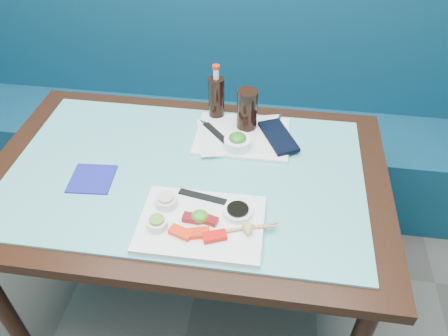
# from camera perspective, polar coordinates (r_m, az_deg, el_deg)

# --- Properties ---
(booth_bench) EXTENTS (3.00, 0.56, 1.17)m
(booth_bench) POSITION_cam_1_polar(r_m,az_deg,el_deg) (2.40, -0.34, 6.06)
(booth_bench) COLOR navy
(booth_bench) RESTS_ON ground
(dining_table) EXTENTS (1.40, 0.90, 0.75)m
(dining_table) POSITION_cam_1_polar(r_m,az_deg,el_deg) (1.58, -4.89, -2.94)
(dining_table) COLOR black
(dining_table) RESTS_ON ground
(glass_top) EXTENTS (1.22, 0.76, 0.01)m
(glass_top) POSITION_cam_1_polar(r_m,az_deg,el_deg) (1.52, -5.07, -0.60)
(glass_top) COLOR #5BB3B7
(glass_top) RESTS_ON dining_table
(sashimi_plate) EXTENTS (0.38, 0.27, 0.02)m
(sashimi_plate) POSITION_cam_1_polar(r_m,az_deg,el_deg) (1.33, -2.99, -7.36)
(sashimi_plate) COLOR white
(sashimi_plate) RESTS_ON glass_top
(salmon_left) EXTENTS (0.08, 0.05, 0.02)m
(salmon_left) POSITION_cam_1_polar(r_m,az_deg,el_deg) (1.29, -5.67, -8.39)
(salmon_left) COLOR #FF350A
(salmon_left) RESTS_ON sashimi_plate
(salmon_mid) EXTENTS (0.08, 0.05, 0.02)m
(salmon_mid) POSITION_cam_1_polar(r_m,az_deg,el_deg) (1.29, -3.43, -8.49)
(salmon_mid) COLOR red
(salmon_mid) RESTS_ON sashimi_plate
(salmon_right) EXTENTS (0.08, 0.06, 0.02)m
(salmon_right) POSITION_cam_1_polar(r_m,az_deg,el_deg) (1.28, -1.24, -8.92)
(salmon_right) COLOR red
(salmon_right) RESTS_ON sashimi_plate
(tuna_left) EXTENTS (0.06, 0.04, 0.02)m
(tuna_left) POSITION_cam_1_polar(r_m,az_deg,el_deg) (1.33, -4.26, -6.53)
(tuna_left) COLOR maroon
(tuna_left) RESTS_ON sashimi_plate
(tuna_right) EXTENTS (0.06, 0.04, 0.02)m
(tuna_right) POSITION_cam_1_polar(r_m,az_deg,el_deg) (1.32, -1.91, -6.81)
(tuna_right) COLOR maroon
(tuna_right) RESTS_ON sashimi_plate
(seaweed_garnish) EXTENTS (0.06, 0.05, 0.03)m
(seaweed_garnish) POSITION_cam_1_polar(r_m,az_deg,el_deg) (1.32, -3.17, -6.31)
(seaweed_garnish) COLOR #3F8E20
(seaweed_garnish) RESTS_ON sashimi_plate
(ramekin_wasabi) EXTENTS (0.07, 0.07, 0.03)m
(ramekin_wasabi) POSITION_cam_1_polar(r_m,az_deg,el_deg) (1.32, -8.70, -7.18)
(ramekin_wasabi) COLOR white
(ramekin_wasabi) RESTS_ON sashimi_plate
(wasabi_fill) EXTENTS (0.05, 0.05, 0.01)m
(wasabi_fill) POSITION_cam_1_polar(r_m,az_deg,el_deg) (1.30, -8.78, -6.67)
(wasabi_fill) COLOR olive
(wasabi_fill) RESTS_ON ramekin_wasabi
(ramekin_ginger) EXTENTS (0.08, 0.08, 0.03)m
(ramekin_ginger) POSITION_cam_1_polar(r_m,az_deg,el_deg) (1.37, -7.55, -4.40)
(ramekin_ginger) COLOR silver
(ramekin_ginger) RESTS_ON sashimi_plate
(ginger_fill) EXTENTS (0.06, 0.06, 0.01)m
(ginger_fill) POSITION_cam_1_polar(r_m,az_deg,el_deg) (1.36, -7.62, -3.84)
(ginger_fill) COLOR beige
(ginger_fill) RESTS_ON ramekin_ginger
(soy_dish) EXTENTS (0.10, 0.10, 0.02)m
(soy_dish) POSITION_cam_1_polar(r_m,az_deg,el_deg) (1.34, 1.81, -5.72)
(soy_dish) COLOR white
(soy_dish) RESTS_ON sashimi_plate
(soy_fill) EXTENTS (0.09, 0.09, 0.01)m
(soy_fill) POSITION_cam_1_polar(r_m,az_deg,el_deg) (1.33, 1.82, -5.37)
(soy_fill) COLOR black
(soy_fill) RESTS_ON soy_dish
(lemon_wedge) EXTENTS (0.04, 0.04, 0.04)m
(lemon_wedge) POSITION_cam_1_polar(r_m,az_deg,el_deg) (1.28, 3.18, -8.22)
(lemon_wedge) COLOR #E5D06C
(lemon_wedge) RESTS_ON sashimi_plate
(chopstick_sleeve) EXTENTS (0.16, 0.05, 0.00)m
(chopstick_sleeve) POSITION_cam_1_polar(r_m,az_deg,el_deg) (1.40, -2.83, -3.74)
(chopstick_sleeve) COLOR black
(chopstick_sleeve) RESTS_ON sashimi_plate
(wooden_chopstick_a) EXTENTS (0.23, 0.06, 0.01)m
(wooden_chopstick_a) POSITION_cam_1_polar(r_m,az_deg,el_deg) (1.30, 1.68, -7.99)
(wooden_chopstick_a) COLOR tan
(wooden_chopstick_a) RESTS_ON sashimi_plate
(wooden_chopstick_b) EXTENTS (0.22, 0.09, 0.01)m
(wooden_chopstick_b) POSITION_cam_1_polar(r_m,az_deg,el_deg) (1.30, 2.12, -8.03)
(wooden_chopstick_b) COLOR #A0854B
(wooden_chopstick_b) RESTS_ON sashimi_plate
(serving_tray) EXTENTS (0.35, 0.27, 0.01)m
(serving_tray) POSITION_cam_1_polar(r_m,az_deg,el_deg) (1.66, 2.39, 4.15)
(serving_tray) COLOR white
(serving_tray) RESTS_ON glass_top
(paper_placemat) EXTENTS (0.38, 0.31, 0.00)m
(paper_placemat) POSITION_cam_1_polar(r_m,az_deg,el_deg) (1.65, 2.40, 4.36)
(paper_placemat) COLOR silver
(paper_placemat) RESTS_ON serving_tray
(seaweed_bowl) EXTENTS (0.12, 0.12, 0.04)m
(seaweed_bowl) POSITION_cam_1_polar(r_m,az_deg,el_deg) (1.58, 1.76, 3.29)
(seaweed_bowl) COLOR white
(seaweed_bowl) RESTS_ON serving_tray
(seaweed_salad) EXTENTS (0.07, 0.07, 0.03)m
(seaweed_salad) POSITION_cam_1_polar(r_m,az_deg,el_deg) (1.57, 1.77, 3.96)
(seaweed_salad) COLOR #26791B
(seaweed_salad) RESTS_ON seaweed_bowl
(cola_glass) EXTENTS (0.10, 0.10, 0.16)m
(cola_glass) POSITION_cam_1_polar(r_m,az_deg,el_deg) (1.65, 3.04, 7.65)
(cola_glass) COLOR black
(cola_glass) RESTS_ON serving_tray
(navy_pouch) EXTENTS (0.17, 0.22, 0.02)m
(navy_pouch) POSITION_cam_1_polar(r_m,az_deg,el_deg) (1.64, 7.10, 4.11)
(navy_pouch) COLOR black
(navy_pouch) RESTS_ON serving_tray
(fork) EXTENTS (0.03, 0.09, 0.01)m
(fork) POSITION_cam_1_polar(r_m,az_deg,el_deg) (1.73, 7.07, 6.16)
(fork) COLOR silver
(fork) RESTS_ON serving_tray
(black_chopstick_a) EXTENTS (0.15, 0.16, 0.01)m
(black_chopstick_a) POSITION_cam_1_polar(r_m,az_deg,el_deg) (1.65, -1.06, 4.50)
(black_chopstick_a) COLOR black
(black_chopstick_a) RESTS_ON serving_tray
(black_chopstick_b) EXTENTS (0.14, 0.15, 0.01)m
(black_chopstick_b) POSITION_cam_1_polar(r_m,az_deg,el_deg) (1.65, -0.78, 4.47)
(black_chopstick_b) COLOR black
(black_chopstick_b) RESTS_ON serving_tray
(tray_sleeve) EXTENTS (0.13, 0.14, 0.00)m
(tray_sleeve) POSITION_cam_1_polar(r_m,az_deg,el_deg) (1.65, -0.92, 4.47)
(tray_sleeve) COLOR black
(tray_sleeve) RESTS_ON serving_tray
(cola_bottle_body) EXTENTS (0.07, 0.07, 0.18)m
(cola_bottle_body) POSITION_cam_1_polar(r_m,az_deg,el_deg) (1.72, -0.99, 9.06)
(cola_bottle_body) COLOR black
(cola_bottle_body) RESTS_ON glass_top
(cola_bottle_neck) EXTENTS (0.03, 0.03, 0.04)m
(cola_bottle_neck) POSITION_cam_1_polar(r_m,az_deg,el_deg) (1.66, -1.04, 12.23)
(cola_bottle_neck) COLOR silver
(cola_bottle_neck) RESTS_ON cola_bottle_body
(cola_bottle_cap) EXTENTS (0.03, 0.03, 0.01)m
(cola_bottle_cap) POSITION_cam_1_polar(r_m,az_deg,el_deg) (1.65, -1.05, 13.06)
(cola_bottle_cap) COLOR red
(cola_bottle_cap) RESTS_ON cola_bottle_neck
(blue_napkin) EXTENTS (0.15, 0.15, 0.01)m
(blue_napkin) POSITION_cam_1_polar(r_m,az_deg,el_deg) (1.55, -16.86, -1.35)
(blue_napkin) COLOR navy
(blue_napkin) RESTS_ON glass_top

